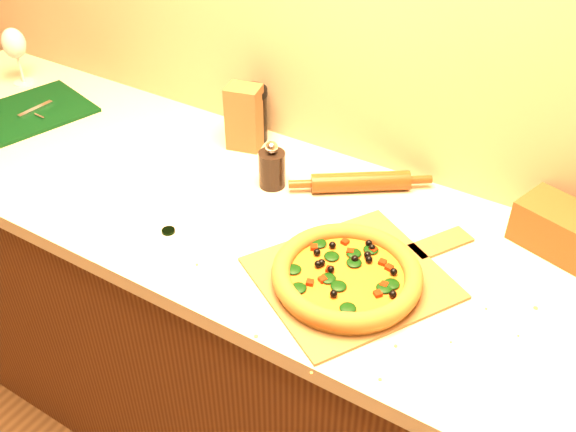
% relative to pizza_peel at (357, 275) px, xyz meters
% --- Properties ---
extents(cabinet, '(2.80, 0.65, 0.86)m').
position_rel_pizza_peel_xyz_m(cabinet, '(-0.17, 0.08, -0.47)').
color(cabinet, '#46210F').
rests_on(cabinet, ground).
extents(countertop, '(2.84, 0.68, 0.04)m').
position_rel_pizza_peel_xyz_m(countertop, '(-0.17, 0.08, -0.02)').
color(countertop, beige).
rests_on(countertop, cabinet).
extents(pizza_peel, '(0.46, 0.52, 0.01)m').
position_rel_pizza_peel_xyz_m(pizza_peel, '(0.00, 0.00, 0.00)').
color(pizza_peel, brown).
rests_on(pizza_peel, countertop).
extents(pizza, '(0.31, 0.31, 0.04)m').
position_rel_pizza_peel_xyz_m(pizza, '(-0.01, -0.03, 0.02)').
color(pizza, '#AF722B').
rests_on(pizza, pizza_peel).
extents(cutting_board, '(0.35, 0.42, 0.03)m').
position_rel_pizza_peel_xyz_m(cutting_board, '(-1.15, 0.10, 0.00)').
color(cutting_board, black).
rests_on(cutting_board, countertop).
extents(bottle_cap, '(0.04, 0.04, 0.01)m').
position_rel_pizza_peel_xyz_m(bottle_cap, '(-0.43, -0.09, -0.00)').
color(bottle_cap, black).
rests_on(bottle_cap, countertop).
extents(pepper_grinder, '(0.07, 0.07, 0.12)m').
position_rel_pizza_peel_xyz_m(pepper_grinder, '(-0.33, 0.19, 0.05)').
color(pepper_grinder, black).
rests_on(pepper_grinder, countertop).
extents(rolling_pin, '(0.30, 0.22, 0.05)m').
position_rel_pizza_peel_xyz_m(rolling_pin, '(-0.14, 0.28, 0.02)').
color(rolling_pin, '#5D2610').
rests_on(rolling_pin, countertop).
extents(wine_glass, '(0.07, 0.07, 0.18)m').
position_rel_pizza_peel_xyz_m(wine_glass, '(-1.32, 0.25, 0.12)').
color(wine_glass, silver).
rests_on(wine_glass, countertop).
extents(paper_bag, '(0.10, 0.09, 0.18)m').
position_rel_pizza_peel_xyz_m(paper_bag, '(-0.49, 0.31, 0.08)').
color(paper_bag, brown).
rests_on(paper_bag, countertop).
extents(dark_jar, '(0.09, 0.09, 0.15)m').
position_rel_pizza_peel_xyz_m(dark_jar, '(-0.50, 0.35, 0.07)').
color(dark_jar, black).
rests_on(dark_jar, countertop).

